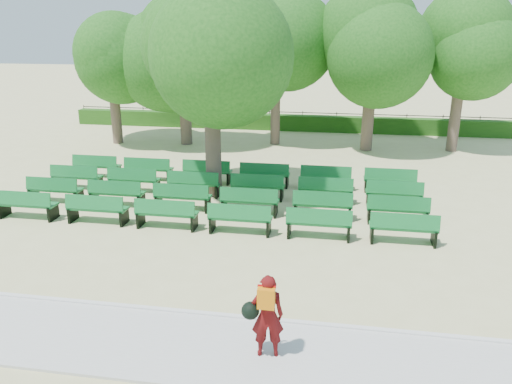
# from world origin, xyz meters

# --- Properties ---
(ground) EXTENTS (120.00, 120.00, 0.00)m
(ground) POSITION_xyz_m (0.00, 0.00, 0.00)
(ground) COLOR #C3BD81
(paving) EXTENTS (30.00, 2.20, 0.06)m
(paving) POSITION_xyz_m (0.00, -7.40, 0.03)
(paving) COLOR beige
(paving) RESTS_ON ground
(curb) EXTENTS (30.00, 0.12, 0.10)m
(curb) POSITION_xyz_m (0.00, -6.25, 0.05)
(curb) COLOR silver
(curb) RESTS_ON ground
(hedge) EXTENTS (26.00, 0.70, 0.90)m
(hedge) POSITION_xyz_m (0.00, 14.00, 0.45)
(hedge) COLOR #225215
(hedge) RESTS_ON ground
(fence) EXTENTS (26.00, 0.10, 1.02)m
(fence) POSITION_xyz_m (0.00, 14.40, 0.00)
(fence) COLOR black
(fence) RESTS_ON ground
(tree_line) EXTENTS (21.80, 6.80, 7.04)m
(tree_line) POSITION_xyz_m (0.00, 10.00, 0.00)
(tree_line) COLOR #225D19
(tree_line) RESTS_ON ground
(bench_array) EXTENTS (1.93, 0.71, 1.20)m
(bench_array) POSITION_xyz_m (-0.72, 0.73, 0.10)
(bench_array) COLOR #136D2F
(bench_array) RESTS_ON ground
(tree_among) EXTENTS (4.84, 4.84, 6.84)m
(tree_among) POSITION_xyz_m (-1.23, 1.67, 4.63)
(tree_among) COLOR brown
(tree_among) RESTS_ON ground
(person) EXTENTS (0.81, 0.51, 1.66)m
(person) POSITION_xyz_m (2.03, -7.40, 0.92)
(person) COLOR #4F0B0C
(person) RESTS_ON ground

